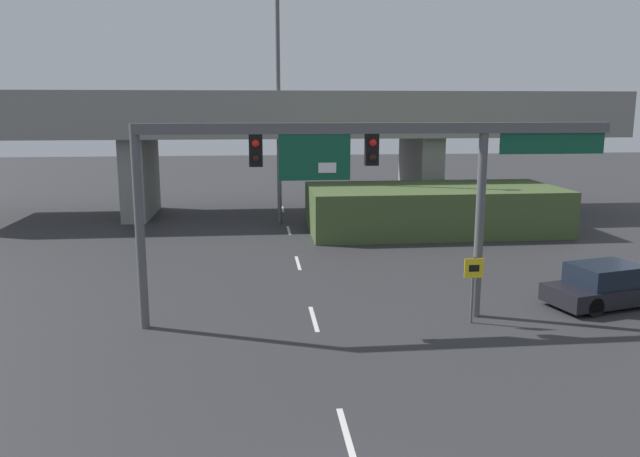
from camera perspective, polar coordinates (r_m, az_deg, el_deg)
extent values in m
cube|color=silver|center=(13.40, 2.50, -18.46)|extent=(0.14, 2.40, 0.01)
cube|color=silver|center=(19.97, -0.57, -8.24)|extent=(0.14, 2.40, 0.01)
cube|color=silver|center=(26.89, -2.03, -3.16)|extent=(0.14, 2.40, 0.01)
cube|color=silver|center=(33.94, -2.87, -0.17)|extent=(0.14, 2.40, 0.01)
cube|color=silver|center=(41.06, -3.43, 1.78)|extent=(0.14, 2.40, 0.01)
cylinder|color=#515456|center=(19.14, -16.16, -0.02)|extent=(0.28, 0.28, 6.14)
cylinder|color=#515456|center=(20.07, 14.39, 0.57)|extent=(0.28, 0.28, 6.14)
cube|color=#515456|center=(18.88, 5.49, 9.12)|extent=(14.31, 0.32, 0.32)
cube|color=black|center=(18.54, -5.90, 7.11)|extent=(0.40, 0.28, 0.95)
sphere|color=red|center=(18.36, -5.91, 7.74)|extent=(0.22, 0.22, 0.22)
sphere|color=black|center=(18.39, -5.88, 6.41)|extent=(0.22, 0.22, 0.22)
cube|color=black|center=(18.87, 4.75, 7.20)|extent=(0.40, 0.28, 0.95)
sphere|color=red|center=(18.69, 4.86, 7.82)|extent=(0.22, 0.22, 0.22)
sphere|color=black|center=(18.72, 4.83, 6.51)|extent=(0.22, 0.22, 0.22)
cube|color=#0F4C33|center=(18.54, -0.50, 6.53)|extent=(2.13, 0.08, 1.37)
cube|color=white|center=(18.56, 0.67, 5.58)|extent=(0.53, 0.03, 0.30)
cube|color=#0F4C33|center=(20.60, 20.47, 7.30)|extent=(3.33, 0.07, 0.64)
cylinder|color=#4C4C4C|center=(19.85, 13.76, -5.49)|extent=(0.08, 0.08, 2.12)
cube|color=yellow|center=(19.62, 13.90, -3.54)|extent=(0.60, 0.03, 0.60)
cube|color=black|center=(19.61, 13.91, -3.55)|extent=(0.33, 0.01, 0.21)
cylinder|color=#515456|center=(35.52, -3.83, 11.74)|extent=(0.24, 0.24, 14.09)
cube|color=gray|center=(39.03, -3.42, 9.73)|extent=(41.19, 7.56, 1.77)
cube|color=gray|center=(35.45, -3.18, 11.76)|extent=(41.19, 0.40, 0.90)
cube|color=gray|center=(39.83, -16.09, 4.58)|extent=(1.40, 6.05, 4.83)
cube|color=gray|center=(40.59, 9.12, 4.99)|extent=(1.40, 6.05, 4.83)
cube|color=#42562D|center=(34.21, 10.29, 1.78)|extent=(13.35, 6.18, 2.40)
cube|color=black|center=(23.30, 24.81, -5.30)|extent=(4.53, 2.78, 0.58)
cube|color=black|center=(23.03, 24.64, -3.83)|extent=(2.52, 2.12, 0.69)
cylinder|color=black|center=(24.78, 25.66, -4.75)|extent=(0.67, 0.37, 0.64)
cylinder|color=black|center=(23.03, 21.06, -5.54)|extent=(0.67, 0.37, 0.64)
cylinder|color=black|center=(21.91, 23.79, -6.58)|extent=(0.67, 0.37, 0.64)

